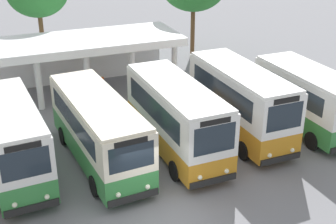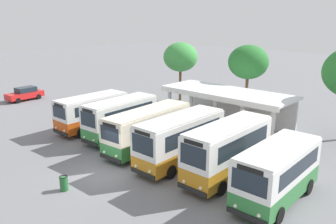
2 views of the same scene
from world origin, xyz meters
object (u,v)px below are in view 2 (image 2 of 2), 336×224
at_px(waiting_chair_fourth_seat, 229,123).
at_px(city_bus_far_end_green, 277,171).
at_px(city_bus_fifth_blue, 228,149).
at_px(parked_car_flank, 25,94).
at_px(city_bus_nearest_orange, 92,111).
at_px(waiting_chair_end_by_column, 213,119).
at_px(waiting_chair_fifth_seat, 234,124).
at_px(city_bus_middle_cream, 148,127).
at_px(waiting_chair_middle_seat, 223,121).
at_px(litter_bin_apron, 64,183).
at_px(waiting_chair_second_from_end, 218,120).
at_px(city_bus_second_in_row, 121,117).
at_px(city_bus_fourth_amber, 181,138).

bearing_deg(waiting_chair_fourth_seat, city_bus_far_end_green, -45.52).
xyz_separation_m(city_bus_fifth_blue, parked_car_flank, (-30.17, 0.92, -1.11)).
relative_size(city_bus_nearest_orange, waiting_chair_end_by_column, 7.86).
bearing_deg(waiting_chair_fifth_seat, city_bus_middle_cream, -104.81).
distance_m(waiting_chair_middle_seat, waiting_chair_fourth_seat, 0.59).
height_order(waiting_chair_fourth_seat, waiting_chair_fifth_seat, same).
bearing_deg(city_bus_middle_cream, city_bus_nearest_orange, -179.02).
relative_size(waiting_chair_end_by_column, litter_bin_apron, 0.96).
bearing_deg(waiting_chair_fifth_seat, waiting_chair_second_from_end, 179.53).
distance_m(city_bus_far_end_green, litter_bin_apron, 12.20).
bearing_deg(waiting_chair_fifth_seat, city_bus_second_in_row, -124.97).
height_order(city_bus_fourth_amber, waiting_chair_end_by_column, city_bus_fourth_amber).
distance_m(city_bus_middle_cream, parked_car_flank, 23.04).
bearing_deg(city_bus_fourth_amber, city_bus_middle_cream, 174.29).
relative_size(city_bus_second_in_row, parked_car_flank, 1.55).
height_order(city_bus_second_in_row, city_bus_middle_cream, city_bus_second_in_row).
bearing_deg(litter_bin_apron, city_bus_fourth_amber, 72.02).
distance_m(city_bus_fifth_blue, city_bus_far_end_green, 3.64).
bearing_deg(waiting_chair_second_from_end, city_bus_middle_cream, -93.38).
bearing_deg(city_bus_middle_cream, waiting_chair_second_from_end, 86.62).
bearing_deg(parked_car_flank, city_bus_middle_cream, -2.30).
xyz_separation_m(city_bus_middle_cream, waiting_chair_fifth_seat, (2.28, 8.61, -1.22)).
bearing_deg(waiting_chair_second_from_end, city_bus_far_end_green, -42.05).
xyz_separation_m(waiting_chair_second_from_end, waiting_chair_fourth_seat, (1.18, -0.01, 0.00)).
height_order(city_bus_middle_cream, waiting_chair_second_from_end, city_bus_middle_cream).
relative_size(city_bus_middle_cream, city_bus_far_end_green, 1.23).
bearing_deg(city_bus_middle_cream, waiting_chair_end_by_column, 90.53).
distance_m(city_bus_nearest_orange, waiting_chair_second_from_end, 11.71).
distance_m(city_bus_second_in_row, waiting_chair_fourth_seat, 9.99).
bearing_deg(city_bus_middle_cream, city_bus_second_in_row, 176.29).
distance_m(waiting_chair_end_by_column, waiting_chair_fourth_seat, 1.77).
distance_m(city_bus_second_in_row, city_bus_fifth_blue, 10.76).
bearing_deg(waiting_chair_fourth_seat, parked_car_flank, -162.69).
relative_size(city_bus_fifth_blue, city_bus_far_end_green, 1.11).
height_order(waiting_chair_second_from_end, waiting_chair_fifth_seat, same).
relative_size(city_bus_second_in_row, city_bus_fourth_amber, 0.93).
xyz_separation_m(city_bus_nearest_orange, city_bus_fourth_amber, (10.75, -0.24, 0.14)).
bearing_deg(city_bus_nearest_orange, waiting_chair_middle_seat, 46.66).
bearing_deg(waiting_chair_end_by_column, city_bus_second_in_row, -112.71).
bearing_deg(waiting_chair_second_from_end, city_bus_fourth_amber, -71.11).
xyz_separation_m(city_bus_nearest_orange, waiting_chair_second_from_end, (7.68, 8.75, -1.21)).
relative_size(waiting_chair_second_from_end, waiting_chair_fourth_seat, 1.00).
xyz_separation_m(city_bus_second_in_row, city_bus_fifth_blue, (10.75, -0.23, 0.12)).
xyz_separation_m(city_bus_nearest_orange, city_bus_fifth_blue, (14.34, 0.13, 0.21)).
height_order(city_bus_second_in_row, city_bus_far_end_green, city_bus_second_in_row).
bearing_deg(city_bus_far_end_green, parked_car_flank, 177.40).
relative_size(waiting_chair_end_by_column, waiting_chair_fifth_seat, 1.00).
distance_m(city_bus_fourth_amber, waiting_chair_fifth_seat, 9.17).
bearing_deg(waiting_chair_middle_seat, litter_bin_apron, -89.95).
bearing_deg(waiting_chair_fourth_seat, waiting_chair_middle_seat, 178.18).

